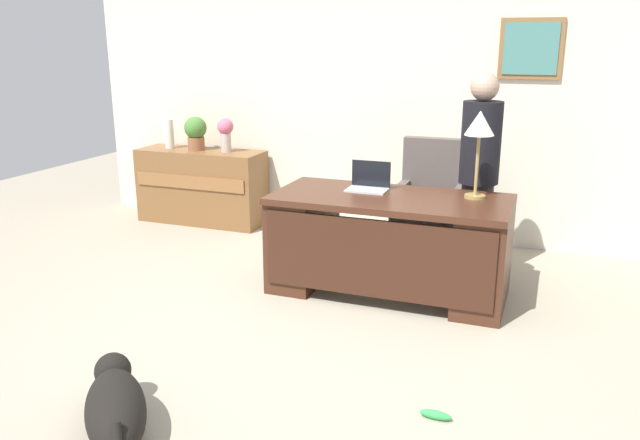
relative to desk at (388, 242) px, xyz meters
name	(u,v)px	position (x,y,z in m)	size (l,w,h in m)	color
ground_plane	(310,338)	(-0.28, -0.97, -0.43)	(12.00, 12.00, 0.00)	#9E937F
back_wall	(407,102)	(-0.27, 1.63, 0.92)	(7.00, 0.16, 2.70)	beige
desk	(388,242)	(0.00, 0.00, 0.00)	(1.82, 0.86, 0.79)	#422316
credenza	(202,186)	(-2.44, 1.28, -0.03)	(1.40, 0.50, 0.80)	brown
armchair	(431,205)	(0.13, 1.02, 0.06)	(0.60, 0.59, 1.08)	#564C47
person_standing	(479,175)	(0.58, 0.61, 0.45)	(0.32, 0.32, 1.71)	#262323
dog_lying	(115,406)	(-0.81, -2.31, -0.27)	(0.68, 0.73, 0.30)	black
laptop	(369,183)	(-0.22, 0.18, 0.42)	(0.32, 0.22, 0.22)	#B2B5BA
desk_lamp	(480,129)	(0.61, 0.20, 0.88)	(0.22, 0.22, 0.66)	#9E8447
vase_with_flowers	(226,132)	(-2.12, 1.28, 0.59)	(0.17, 0.17, 0.36)	#BCAAA1
vase_empty	(169,134)	(-2.82, 1.28, 0.53)	(0.10, 0.10, 0.31)	silver
potted_plant	(196,132)	(-2.49, 1.28, 0.57)	(0.24, 0.24, 0.36)	brown
dog_toy_bone	(436,415)	(0.70, -1.61, -0.40)	(0.17, 0.05, 0.05)	green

